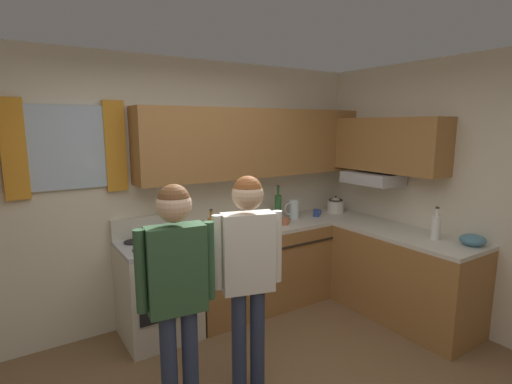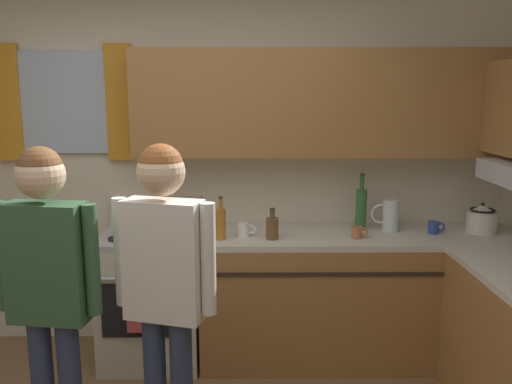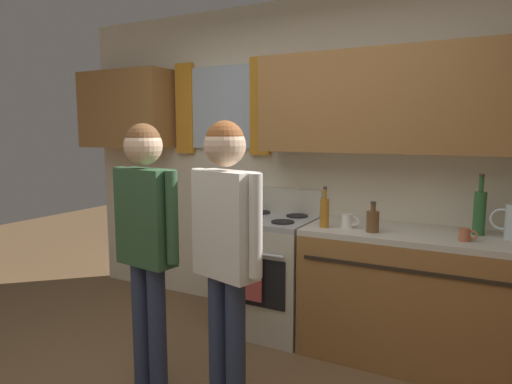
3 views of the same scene
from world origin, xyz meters
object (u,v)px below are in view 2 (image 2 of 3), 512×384
stove_oven (153,294)px  bottle_wine_green (361,208)px  stovetop_kettle (482,219)px  adult_left (48,275)px  bottle_oil_amber (221,223)px  cup_terracotta (358,232)px  water_pitcher (390,215)px  mug_ceramic_white (244,230)px  adult_in_plaid (164,273)px  mug_cobalt_blue (434,227)px  bottle_squat_brown (272,228)px

stove_oven → bottle_wine_green: bottle_wine_green is taller
stovetop_kettle → adult_left: size_ratio=0.17×
bottle_oil_amber → stovetop_kettle: bearing=5.4°
cup_terracotta → water_pitcher: size_ratio=0.49×
stove_oven → bottle_oil_amber: (0.49, -0.15, 0.54)m
mug_ceramic_white → water_pitcher: 1.01m
bottle_oil_amber → adult_in_plaid: bearing=-101.8°
cup_terracotta → adult_in_plaid: size_ratio=0.07×
bottle_oil_amber → cup_terracotta: (0.89, 0.02, -0.07)m
mug_cobalt_blue → adult_left: bearing=-152.7°
mug_ceramic_white → water_pitcher: water_pitcher is taller
bottle_oil_amber → water_pitcher: bearing=10.2°
mug_ceramic_white → water_pitcher: (1.00, 0.15, 0.06)m
adult_left → cup_terracotta: bearing=31.8°
bottle_oil_amber → adult_left: bearing=-126.7°
adult_left → adult_in_plaid: 0.53m
bottle_oil_amber → stovetop_kettle: 1.78m
bottle_wine_green → water_pitcher: (0.19, -0.04, -0.04)m
mug_cobalt_blue → adult_in_plaid: (-1.64, -1.11, 0.08)m
water_pitcher → bottle_wine_green: bearing=167.2°
stove_oven → mug_cobalt_blue: stove_oven is taller
mug_cobalt_blue → adult_left: 2.45m
mug_ceramic_white → bottle_wine_green: bearing=13.1°
mug_ceramic_white → adult_in_plaid: 1.10m
bottle_oil_amber → bottle_wine_green: bearing=14.6°
adult_left → mug_ceramic_white: bearing=49.8°
bottle_squat_brown → cup_terracotta: bearing=1.7°
stove_oven → water_pitcher: bearing=2.0°
stove_oven → stovetop_kettle: bearing=0.4°
bottle_wine_green → adult_in_plaid: adult_in_plaid is taller
bottle_oil_amber → adult_in_plaid: (-0.20, -0.98, 0.01)m
bottle_squat_brown → cup_terracotta: (0.56, 0.02, -0.04)m
bottle_oil_amber → bottle_squat_brown: size_ratio=1.40×
water_pitcher → mug_cobalt_blue: bearing=-14.9°
bottle_oil_amber → bottle_squat_brown: (0.33, 0.01, -0.03)m
bottle_squat_brown → cup_terracotta: 0.56m
stovetop_kettle → adult_in_plaid: size_ratio=0.17×
water_pitcher → bottle_oil_amber: bearing=-169.8°
bottle_wine_green → mug_ceramic_white: bearing=-166.9°
stove_oven → bottle_wine_green: size_ratio=2.79×
bottle_squat_brown → adult_in_plaid: 1.12m
stove_oven → bottle_wine_green: bearing=3.9°
mug_ceramic_white → stovetop_kettle: size_ratio=0.46×
mug_cobalt_blue → adult_in_plaid: bearing=-146.0°
mug_cobalt_blue → mug_ceramic_white: (-1.29, -0.07, 0.00)m
bottle_oil_amber → water_pitcher: size_ratio=1.30×
bottle_wine_green → stovetop_kettle: 0.82m
mug_cobalt_blue → water_pitcher: size_ratio=0.52×
bottle_squat_brown → adult_in_plaid: (-0.54, -0.98, 0.04)m
stove_oven → adult_in_plaid: adult_in_plaid is taller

